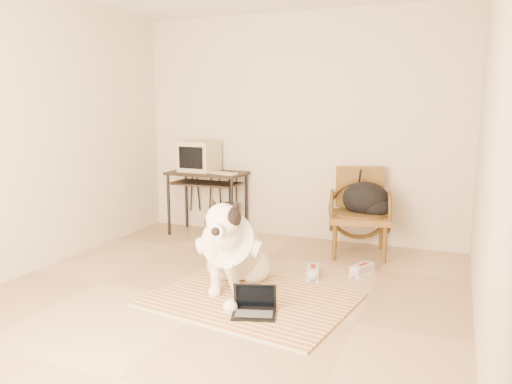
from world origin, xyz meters
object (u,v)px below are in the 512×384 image
Objects in this scene: dog at (233,250)px; laptop at (254,307)px; computer_desk at (207,181)px; crt_monitor at (199,156)px; rattan_chair at (359,211)px; pc_tower at (225,221)px; backpack at (367,200)px.

laptop is (0.40, -0.48, -0.28)m from dog.
computer_desk is 2.18× the size of crt_monitor.
laptop is 2.07m from rattan_chair.
dog is 0.69m from laptop.
rattan_chair is (0.83, 1.51, 0.12)m from dog.
pc_tower is 1.80m from backpack.
pc_tower is 0.46× the size of rattan_chair.
rattan_chair is at bearing -2.86° from pc_tower.
laptop is 0.41× the size of computer_desk.
crt_monitor is 2.12m from rattan_chair.
dog reaches higher than computer_desk.
dog is at bearing -53.61° from crt_monitor.
dog is 2.15m from crt_monitor.
dog reaches higher than pc_tower.
rattan_chair reaches higher than laptop.
rattan_chair is (2.05, -0.15, -0.51)m from crt_monitor.
laptop is 0.74× the size of backpack.
pc_tower is at bearing 177.14° from rattan_chair.
dog is 1.76m from backpack.
laptop is 2.10m from backpack.
pc_tower is (0.39, -0.06, -0.78)m from crt_monitor.
laptop is at bearing -59.21° from pc_tower.
computer_desk is at bearing 125.52° from laptop.
backpack is (0.92, 1.49, 0.25)m from dog.
pc_tower is at bearing 176.62° from backpack.
computer_desk is 1.95m from rattan_chair.
dog is 2.78× the size of pc_tower.
dog is 2.28× the size of backpack.
backpack is at bearing -4.48° from crt_monitor.
laptop is at bearing -50.17° from dog.
rattan_chair is 1.78× the size of backpack.
rattan_chair is (1.93, -0.12, -0.21)m from computer_desk.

